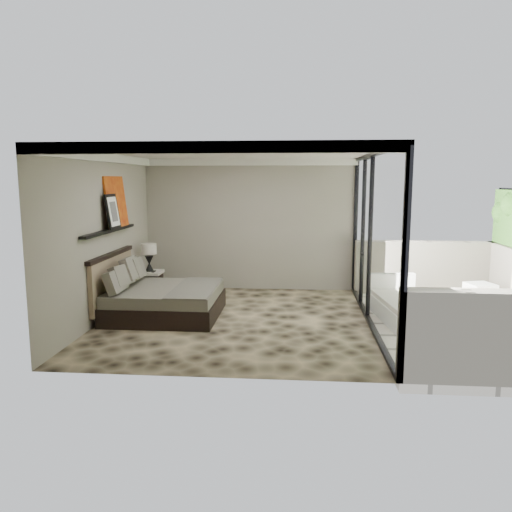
# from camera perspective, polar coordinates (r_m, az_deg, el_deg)

# --- Properties ---
(floor) EXTENTS (5.00, 5.00, 0.00)m
(floor) POSITION_cam_1_polar(r_m,az_deg,el_deg) (8.56, -2.34, -7.33)
(floor) COLOR black
(floor) RESTS_ON ground
(ceiling) EXTENTS (4.50, 5.00, 0.02)m
(ceiling) POSITION_cam_1_polar(r_m,az_deg,el_deg) (8.24, -2.47, 11.66)
(ceiling) COLOR silver
(ceiling) RESTS_ON back_wall
(back_wall) EXTENTS (4.50, 0.02, 2.80)m
(back_wall) POSITION_cam_1_polar(r_m,az_deg,el_deg) (10.75, -0.74, 3.57)
(back_wall) COLOR gray
(back_wall) RESTS_ON floor
(left_wall) EXTENTS (0.02, 5.00, 2.80)m
(left_wall) POSITION_cam_1_polar(r_m,az_deg,el_deg) (8.85, -16.96, 2.07)
(left_wall) COLOR gray
(left_wall) RESTS_ON floor
(glass_wall) EXTENTS (0.08, 5.00, 2.80)m
(glass_wall) POSITION_cam_1_polar(r_m,az_deg,el_deg) (8.31, 13.19, 1.82)
(glass_wall) COLOR white
(glass_wall) RESTS_ON floor
(terrace_slab) EXTENTS (3.00, 5.00, 0.12)m
(terrace_slab) POSITION_cam_1_polar(r_m,az_deg,el_deg) (8.94, 22.49, -7.71)
(terrace_slab) COLOR beige
(terrace_slab) RESTS_ON ground
(picture_ledge) EXTENTS (0.12, 2.20, 0.05)m
(picture_ledge) POSITION_cam_1_polar(r_m,az_deg,el_deg) (8.91, -16.39, 2.79)
(picture_ledge) COLOR black
(picture_ledge) RESTS_ON left_wall
(bed) EXTENTS (1.92, 1.86, 1.06)m
(bed) POSITION_cam_1_polar(r_m,az_deg,el_deg) (8.90, -10.95, -4.76)
(bed) COLOR black
(bed) RESTS_ON floor
(nightstand) EXTENTS (0.60, 0.60, 0.49)m
(nightstand) POSITION_cam_1_polar(r_m,az_deg,el_deg) (10.46, -12.01, -3.18)
(nightstand) COLOR black
(nightstand) RESTS_ON floor
(table_lamp) EXTENTS (0.31, 0.31, 0.57)m
(table_lamp) POSITION_cam_1_polar(r_m,az_deg,el_deg) (10.32, -12.13, 0.26)
(table_lamp) COLOR black
(table_lamp) RESTS_ON nightstand
(abstract_canvas) EXTENTS (0.13, 0.90, 0.90)m
(abstract_canvas) POSITION_cam_1_polar(r_m,az_deg,el_deg) (9.25, -15.72, 5.98)
(abstract_canvas) COLOR #A1290D
(abstract_canvas) RESTS_ON picture_ledge
(framed_print) EXTENTS (0.11, 0.50, 0.60)m
(framed_print) POSITION_cam_1_polar(r_m,az_deg,el_deg) (8.93, -16.08, 4.91)
(framed_print) COLOR black
(framed_print) RESTS_ON picture_ledge
(ottoman) EXTENTS (0.56, 0.56, 0.45)m
(ottoman) POSITION_cam_1_polar(r_m,az_deg,el_deg) (10.25, 24.20, -4.11)
(ottoman) COLOR white
(ottoman) RESTS_ON terrace_slab
(lounger) EXTENTS (1.04, 1.78, 0.66)m
(lounger) POSITION_cam_1_polar(r_m,az_deg,el_deg) (8.92, 16.59, -5.66)
(lounger) COLOR silver
(lounger) RESTS_ON terrace_slab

